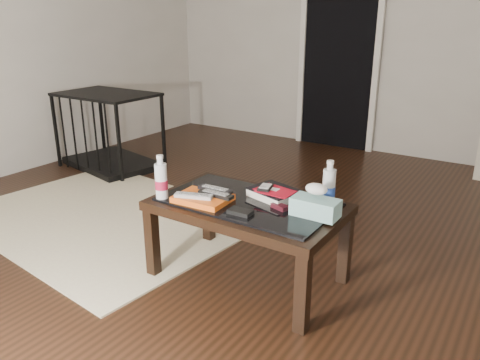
% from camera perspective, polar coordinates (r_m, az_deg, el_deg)
% --- Properties ---
extents(ground, '(5.00, 5.00, 0.00)m').
position_cam_1_polar(ground, '(3.18, 0.78, -6.49)').
color(ground, black).
rests_on(ground, ground).
extents(doorway, '(0.90, 0.08, 2.07)m').
position_cam_1_polar(doorway, '(5.26, 12.02, 14.99)').
color(doorway, black).
rests_on(doorway, ground).
extents(coffee_table, '(1.00, 0.60, 0.46)m').
position_cam_1_polar(coffee_table, '(2.50, 0.94, -3.95)').
color(coffee_table, black).
rests_on(coffee_table, ground).
extents(rug, '(2.14, 1.70, 0.01)m').
position_cam_1_polar(rug, '(3.55, -15.98, -4.30)').
color(rug, beige).
rests_on(rug, ground).
extents(pet_crate, '(1.00, 0.77, 0.71)m').
position_cam_1_polar(pet_crate, '(4.68, -15.49, 4.35)').
color(pet_crate, black).
rests_on(pet_crate, ground).
extents(magazines, '(0.29, 0.23, 0.03)m').
position_cam_1_polar(magazines, '(2.48, -4.55, -2.24)').
color(magazines, '#E45A15').
rests_on(magazines, coffee_table).
extents(remote_silver, '(0.21, 0.11, 0.02)m').
position_cam_1_polar(remote_silver, '(2.45, -5.69, -1.90)').
color(remote_silver, '#A1A0A5').
rests_on(remote_silver, magazines).
extents(remote_black_front, '(0.20, 0.05, 0.02)m').
position_cam_1_polar(remote_black_front, '(2.46, -2.97, -1.72)').
color(remote_black_front, black).
rests_on(remote_black_front, magazines).
extents(remote_black_back, '(0.20, 0.06, 0.02)m').
position_cam_1_polar(remote_black_back, '(2.53, -3.04, -1.13)').
color(remote_black_back, black).
rests_on(remote_black_back, magazines).
extents(textbook, '(0.29, 0.26, 0.05)m').
position_cam_1_polar(textbook, '(2.52, 4.18, -1.62)').
color(textbook, black).
rests_on(textbook, coffee_table).
extents(dvd_mailers, '(0.21, 0.17, 0.01)m').
position_cam_1_polar(dvd_mailers, '(2.50, 4.18, -1.20)').
color(dvd_mailers, '#AB0B1D').
rests_on(dvd_mailers, textbook).
extents(ipod, '(0.09, 0.12, 0.02)m').
position_cam_1_polar(ipod, '(2.50, 3.11, -0.88)').
color(ipod, black).
rests_on(ipod, dvd_mailers).
extents(flip_phone, '(0.10, 0.07, 0.02)m').
position_cam_1_polar(flip_phone, '(2.38, 4.89, -3.25)').
color(flip_phone, black).
rests_on(flip_phone, coffee_table).
extents(wallet, '(0.12, 0.07, 0.02)m').
position_cam_1_polar(wallet, '(2.31, 0.04, -3.90)').
color(wallet, black).
rests_on(wallet, coffee_table).
extents(water_bottle_left, '(0.07, 0.07, 0.24)m').
position_cam_1_polar(water_bottle_left, '(2.51, -9.61, 0.39)').
color(water_bottle_left, silver).
rests_on(water_bottle_left, coffee_table).
extents(water_bottle_right, '(0.07, 0.07, 0.24)m').
position_cam_1_polar(water_bottle_right, '(2.43, 10.81, -0.35)').
color(water_bottle_right, silver).
rests_on(water_bottle_right, coffee_table).
extents(tissue_box, '(0.23, 0.12, 0.09)m').
position_cam_1_polar(tissue_box, '(2.31, 9.17, -3.30)').
color(tissue_box, teal).
rests_on(tissue_box, coffee_table).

